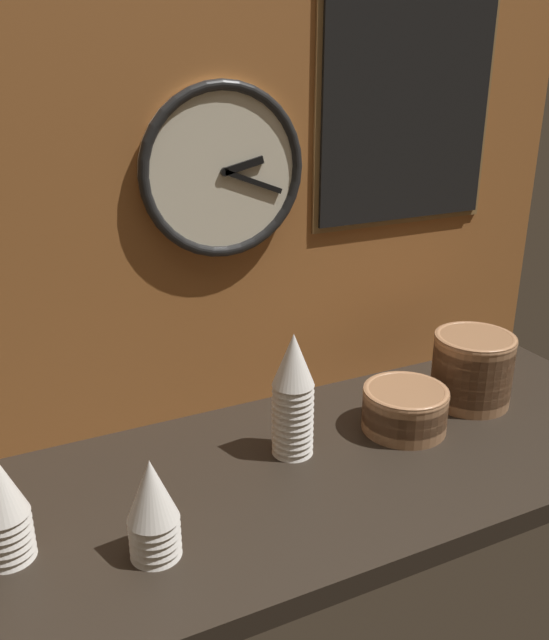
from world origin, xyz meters
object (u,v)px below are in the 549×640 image
at_px(cup_stack_center_right, 293,395).
at_px(wall_clock, 223,171).
at_px(cup_stack_left, 2,507).
at_px(menu_board, 407,109).
at_px(cup_stack_center_left, 153,508).
at_px(bowl_stack_right, 405,407).
at_px(bowl_stack_far_right, 472,367).

xyz_separation_m(cup_stack_center_right, wall_clock, (-0.05, 0.19, 0.37)).
distance_m(cup_stack_left, menu_board, 1.02).
height_order(cup_stack_center_left, menu_board, menu_board).
xyz_separation_m(cup_stack_center_left, wall_clock, (0.26, 0.35, 0.41)).
bearing_deg(cup_stack_center_right, wall_clock, 103.12).
bearing_deg(cup_stack_center_left, bowl_stack_right, 14.22).
distance_m(cup_stack_left, bowl_stack_far_right, 0.93).
distance_m(bowl_stack_right, wall_clock, 0.56).
bearing_deg(cup_stack_center_right, cup_stack_center_left, -152.86).
relative_size(cup_stack_center_right, cup_stack_center_left, 1.47).
xyz_separation_m(bowl_stack_right, wall_clock, (-0.28, 0.21, 0.44)).
bearing_deg(wall_clock, cup_stack_left, -149.89).
height_order(cup_stack_center_left, bowl_stack_right, cup_stack_center_left).
bearing_deg(menu_board, cup_stack_center_left, -151.48).
height_order(cup_stack_center_right, cup_stack_left, cup_stack_center_right).
bearing_deg(menu_board, wall_clock, -178.73).
xyz_separation_m(cup_stack_center_right, bowl_stack_far_right, (0.42, 0.01, -0.04)).
bearing_deg(cup_stack_center_right, bowl_stack_right, -4.81).
relative_size(cup_stack_center_left, bowl_stack_far_right, 0.97).
bearing_deg(wall_clock, cup_stack_center_left, -126.56).
xyz_separation_m(cup_stack_center_right, cup_stack_center_left, (-0.30, -0.16, -0.04)).
relative_size(cup_stack_center_right, menu_board, 0.51).
bearing_deg(cup_stack_center_left, wall_clock, 53.44).
relative_size(cup_stack_center_right, bowl_stack_right, 1.43).
bearing_deg(cup_stack_left, cup_stack_center_right, 7.87).
height_order(cup_stack_center_left, bowl_stack_far_right, cup_stack_center_left).
height_order(bowl_stack_far_right, wall_clock, wall_clock).
bearing_deg(wall_clock, cup_stack_center_right, -76.88).
distance_m(bowl_stack_far_right, menu_board, 0.54).
xyz_separation_m(cup_stack_center_right, cup_stack_left, (-0.50, -0.07, -0.03)).
height_order(bowl_stack_right, wall_clock, wall_clock).
bearing_deg(bowl_stack_far_right, wall_clock, 158.86).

